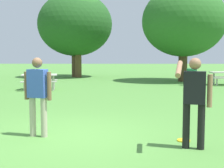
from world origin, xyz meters
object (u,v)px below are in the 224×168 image
(person_catcher, at_px, (194,96))
(frisbee, at_px, (184,140))
(tree_broad_center, at_px, (78,16))
(person_thrower, at_px, (38,92))
(tree_far_right, at_px, (184,21))
(picnic_table_near, at_px, (40,78))
(tree_tall_left, at_px, (75,25))
(trash_can_further_along, at_px, (192,77))

(person_catcher, relative_size, frisbee, 6.38)
(person_catcher, xyz_separation_m, tree_broad_center, (-4.48, 18.62, 3.77))
(person_thrower, distance_m, tree_far_right, 15.64)
(picnic_table_near, distance_m, tree_tall_left, 9.97)
(tree_tall_left, bearing_deg, person_thrower, -84.58)
(frisbee, distance_m, tree_broad_center, 19.23)
(frisbee, xyz_separation_m, trash_can_further_along, (2.90, 11.67, 0.47))
(tree_tall_left, bearing_deg, person_catcher, -76.01)
(picnic_table_near, xyz_separation_m, trash_can_further_along, (8.09, 2.46, -0.08))
(trash_can_further_along, height_order, tree_tall_left, tree_tall_left)
(person_thrower, distance_m, picnic_table_near, 9.20)
(tree_broad_center, xyz_separation_m, tree_far_right, (7.38, -3.64, -0.82))
(picnic_table_near, xyz_separation_m, tree_tall_left, (0.51, 9.30, 3.56))
(person_thrower, bearing_deg, trash_can_further_along, 62.79)
(person_thrower, bearing_deg, person_catcher, -14.98)
(person_catcher, height_order, trash_can_further_along, person_catcher)
(tree_broad_center, height_order, tree_far_right, tree_broad_center)
(picnic_table_near, bearing_deg, tree_tall_left, 86.88)
(person_thrower, height_order, trash_can_further_along, person_thrower)
(person_catcher, bearing_deg, trash_can_further_along, 76.88)
(person_catcher, relative_size, tree_tall_left, 0.25)
(person_catcher, height_order, tree_broad_center, tree_broad_center)
(tree_tall_left, relative_size, tree_far_right, 1.06)
(tree_far_right, bearing_deg, frisbee, -101.58)
(person_catcher, bearing_deg, picnic_table_near, 118.34)
(tree_far_right, bearing_deg, person_catcher, -100.96)
(trash_can_further_along, bearing_deg, person_catcher, -103.12)
(trash_can_further_along, xyz_separation_m, tree_broad_center, (-7.32, 6.44, 4.25))
(person_thrower, height_order, tree_tall_left, tree_tall_left)
(person_catcher, xyz_separation_m, tree_tall_left, (-4.74, 19.03, 3.16))
(picnic_table_near, bearing_deg, person_catcher, -61.66)
(person_catcher, height_order, tree_tall_left, tree_tall_left)
(person_catcher, relative_size, trash_can_further_along, 1.71)
(frisbee, distance_m, picnic_table_near, 10.58)
(person_catcher, bearing_deg, person_thrower, 165.02)
(picnic_table_near, xyz_separation_m, tree_broad_center, (0.77, 8.90, 4.17))
(person_catcher, bearing_deg, tree_broad_center, 103.51)
(picnic_table_near, relative_size, tree_far_right, 0.31)
(person_thrower, xyz_separation_m, tree_broad_center, (-1.47, 17.82, 3.79))
(frisbee, height_order, tree_far_right, tree_far_right)
(person_thrower, distance_m, trash_can_further_along, 12.81)
(trash_can_further_along, bearing_deg, person_thrower, -117.21)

